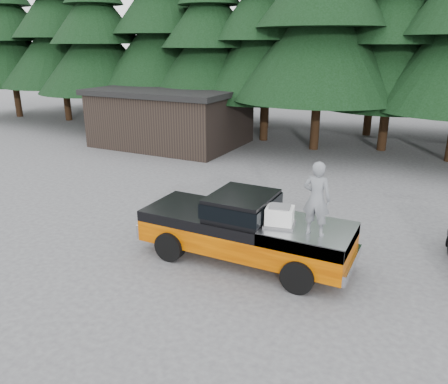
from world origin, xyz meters
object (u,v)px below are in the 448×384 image
at_px(pickup_truck, 245,238).
at_px(man_on_bed, 317,199).
at_px(utility_building, 172,116).
at_px(air_compressor, 280,217).

relative_size(pickup_truck, man_on_bed, 3.24).
bearing_deg(utility_building, man_on_bed, -44.84).
bearing_deg(man_on_bed, pickup_truck, -7.55).
bearing_deg(man_on_bed, air_compressor, -5.38).
bearing_deg(pickup_truck, air_compressor, -11.71).
relative_size(man_on_bed, utility_building, 0.22).
bearing_deg(man_on_bed, utility_building, -42.61).
height_order(pickup_truck, air_compressor, air_compressor).
xyz_separation_m(air_compressor, utility_building, (-11.06, 11.82, 0.10)).
height_order(pickup_truck, man_on_bed, man_on_bed).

